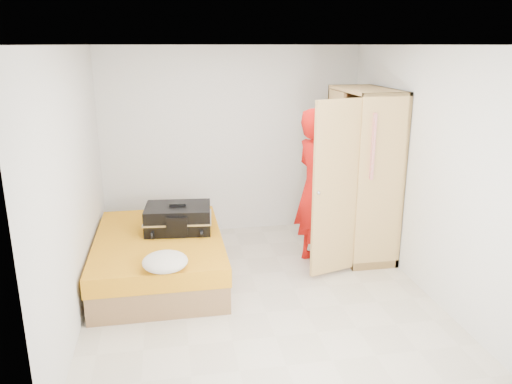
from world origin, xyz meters
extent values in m
plane|color=beige|center=(0.00, 0.00, 0.00)|extent=(4.00, 4.00, 0.00)
plane|color=white|center=(0.00, 0.00, 2.60)|extent=(4.00, 4.00, 0.00)
cube|color=white|center=(0.00, 2.00, 1.30)|extent=(3.60, 0.02, 2.60)
cube|color=white|center=(0.00, -2.00, 1.30)|extent=(3.60, 0.02, 2.60)
cube|color=white|center=(-1.80, 0.00, 1.30)|extent=(0.02, 4.00, 2.60)
cube|color=white|center=(1.80, 0.00, 1.30)|extent=(0.02, 4.00, 2.60)
cube|color=olive|center=(-1.05, 0.58, 0.15)|extent=(1.40, 2.00, 0.30)
cube|color=orange|center=(-1.05, 0.58, 0.40)|extent=(1.42, 2.02, 0.20)
cube|color=tan|center=(1.77, 0.90, 1.05)|extent=(0.04, 1.20, 2.10)
cube|color=tan|center=(1.50, 0.32, 1.05)|extent=(0.58, 0.04, 2.10)
cube|color=tan|center=(1.50, 1.48, 1.05)|extent=(0.58, 0.04, 2.10)
cube|color=tan|center=(1.50, 0.90, 2.08)|extent=(0.58, 1.20, 0.04)
cube|color=#A17D45|center=(1.50, 0.90, 0.05)|extent=(0.58, 1.20, 0.10)
cube|color=tan|center=(1.23, 1.20, 1.05)|extent=(0.04, 0.59, 2.00)
cube|color=tan|center=(0.93, 0.26, 1.05)|extent=(0.58, 0.21, 2.00)
cylinder|color=#B2B2B7|center=(1.50, 0.90, 1.92)|extent=(0.02, 1.10, 0.02)
imported|color=#B9130B|center=(0.82, 0.63, 0.96)|extent=(0.58, 0.77, 1.91)
cube|color=black|center=(-0.82, 0.75, 0.65)|extent=(0.79, 0.60, 0.30)
cube|color=black|center=(-0.82, 0.75, 0.81)|extent=(0.20, 0.07, 0.03)
ellipsoid|color=white|center=(-0.98, -0.32, 0.58)|extent=(0.44, 0.44, 0.17)
cube|color=white|center=(-0.87, 1.43, 0.55)|extent=(0.56, 0.35, 0.09)
camera|label=1|loc=(-0.90, -4.85, 2.60)|focal=35.00mm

